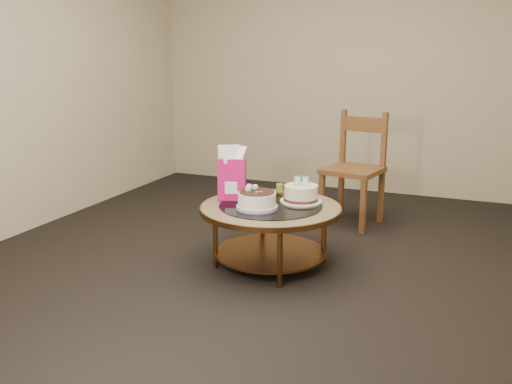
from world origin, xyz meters
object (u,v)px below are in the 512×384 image
at_px(dining_chair, 355,168).
at_px(coffee_table, 271,216).
at_px(decorated_cake, 257,201).
at_px(gift_bag, 232,173).
at_px(cream_cake, 301,194).

bearing_deg(dining_chair, coffee_table, -92.78).
bearing_deg(decorated_cake, dining_chair, 74.57).
xyz_separation_m(coffee_table, gift_bag, (-0.32, 0.05, 0.28)).
bearing_deg(cream_cake, dining_chair, 63.35).
bearing_deg(coffee_table, decorated_cake, -116.23).
relative_size(decorated_cake, gift_bag, 0.73).
relative_size(coffee_table, dining_chair, 1.02).
xyz_separation_m(cream_cake, gift_bag, (-0.50, -0.12, 0.14)).
distance_m(coffee_table, dining_chair, 1.30).
relative_size(decorated_cake, cream_cake, 0.95).
bearing_deg(coffee_table, cream_cake, 43.70).
bearing_deg(gift_bag, cream_cake, -3.97).
bearing_deg(dining_chair, decorated_cake, -93.88).
xyz_separation_m(cream_cake, dining_chair, (0.15, 1.09, -0.01)).
xyz_separation_m(decorated_cake, gift_bag, (-0.27, 0.17, 0.14)).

